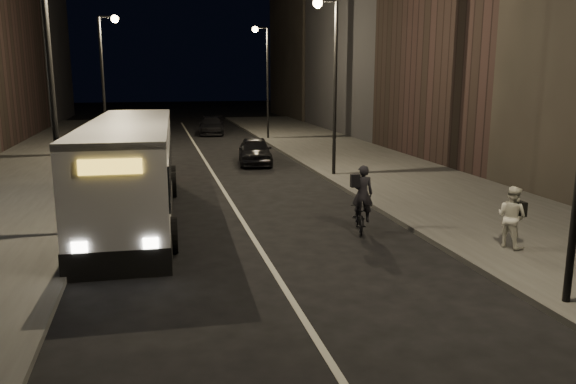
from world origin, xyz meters
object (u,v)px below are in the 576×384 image
streetlight_right_far (264,68)px  city_bus (132,166)px  streetlight_right_mid (330,64)px  streetlight_left_near (59,58)px  pedestrian_woman (512,217)px  car_mid (145,142)px  streetlight_left_far (107,66)px  car_near (255,151)px  car_far (212,125)px  cyclist_on_bicycle (360,209)px

streetlight_right_far → city_bus: size_ratio=0.65×
streetlight_right_mid → streetlight_left_near: size_ratio=1.00×
streetlight_right_mid → pedestrian_woman: streetlight_right_mid is taller
car_mid → streetlight_left_far: bearing=26.2°
pedestrian_woman → car_near: size_ratio=0.40×
pedestrian_woman → car_far: size_ratio=0.35×
streetlight_left_far → car_near: streetlight_left_far is taller
car_near → car_mid: car_near is taller
car_near → streetlight_left_far: bearing=154.5°
car_mid → car_far: 11.62m
car_mid → pedestrian_woman: bearing=117.1°
streetlight_right_mid → city_bus: 11.21m
streetlight_left_far → city_bus: bearing=-83.7°
streetlight_right_far → car_near: (-2.73, -11.13, -4.62)m
city_bus → streetlight_left_near: bearing=-125.9°
streetlight_right_mid → car_near: (-2.73, 4.87, -4.62)m
streetlight_left_far → car_mid: streetlight_left_far is taller
streetlight_right_far → car_near: size_ratio=1.85×
cyclist_on_bicycle → streetlight_right_mid: bearing=93.5°
car_far → streetlight_left_near: bearing=-96.6°
streetlight_right_far → city_bus: (-8.93, -21.79, -3.54)m
pedestrian_woman → cyclist_on_bicycle: bearing=25.2°
car_mid → car_far: (5.24, 10.37, 0.05)m
pedestrian_woman → car_near: 17.69m
streetlight_left_near → pedestrian_woman: (12.09, -4.32, -4.33)m
streetlight_right_mid → city_bus: bearing=-147.1°
streetlight_left_far → car_near: 10.52m
streetlight_right_far → pedestrian_woman: streetlight_right_far is taller
streetlight_left_near → pedestrian_woman: 13.55m
streetlight_right_mid → pedestrian_woman: bearing=-83.4°
city_bus → car_near: city_bus is taller
cyclist_on_bicycle → car_mid: bearing=123.5°
car_near → car_mid: (-5.95, 5.96, -0.08)m
streetlight_left_far → car_mid: 5.16m
streetlight_left_far → car_near: bearing=-32.9°
streetlight_right_far → pedestrian_woman: size_ratio=4.67×
cyclist_on_bicycle → car_mid: (-6.79, 20.17, -0.05)m
streetlight_right_far → car_near: 12.36m
car_mid → car_near: bearing=138.5°
pedestrian_woman → car_far: bearing=-14.6°
pedestrian_woman → car_mid: bearing=0.7°
city_bus → pedestrian_woman: size_ratio=7.21×
city_bus → pedestrian_woman: (10.36, -6.53, -0.79)m
cyclist_on_bicycle → car_far: 30.58m
streetlight_left_far → car_near: (7.93, -5.13, -4.62)m
streetlight_left_far → streetlight_right_far: bearing=29.4°
streetlight_right_far → cyclist_on_bicycle: 25.83m
cyclist_on_bicycle → pedestrian_woman: 4.48m
city_bus → car_far: 27.56m
pedestrian_woman → car_mid: pedestrian_woman is taller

